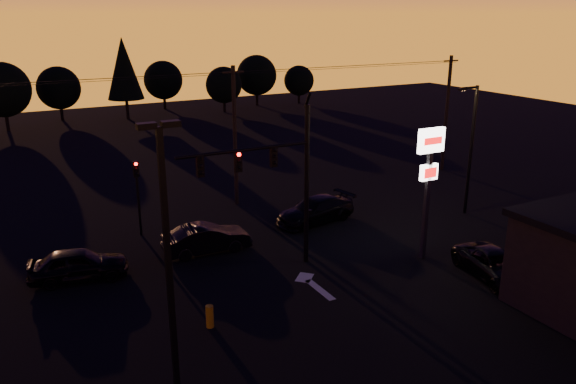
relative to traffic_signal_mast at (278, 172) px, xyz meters
The scene contains 22 objects.
ground 6.35m from the traffic_signal_mast, 88.59° to the right, with size 120.00×120.00×0.00m, color black.
lane_arrow 5.48m from the traffic_signal_mast, 75.57° to the right, with size 1.20×3.10×0.01m.
traffic_signal_mast is the anchor object (origin of this frame).
secondary_signal 9.19m from the traffic_signal_mast, 123.19° to the left, with size 0.30×0.31×4.35m.
parking_lot_light 10.19m from the traffic_signal_mast, 136.63° to the right, with size 1.25×0.30×9.14m.
pylon_sign 7.52m from the traffic_signal_mast, 19.36° to the right, with size 1.50×0.28×6.80m.
streetlight 14.10m from the traffic_signal_mast, ahead, with size 1.55×0.35×8.00m.
utility_pole_1 10.23m from the traffic_signal_mast, 78.16° to the left, with size 1.40×0.26×9.00m.
utility_pole_2 22.45m from the traffic_signal_mast, 26.47° to the left, with size 1.40×0.26×9.00m.
power_wires 10.85m from the traffic_signal_mast, 78.16° to the left, with size 36.00×1.22×0.07m.
bollard 7.59m from the traffic_signal_mast, 144.00° to the right, with size 0.32×0.32×0.95m, color #A3790A.
tree_2 45.11m from the traffic_signal_mast, 102.68° to the left, with size 5.77×5.78×7.26m.
tree_3 48.18m from the traffic_signal_mast, 94.65° to the left, with size 4.95×4.95×6.22m.
tree_4 45.12m from the traffic_signal_mast, 86.06° to the left, with size 4.18×4.18×9.50m.
tree_5 50.84m from the traffic_signal_mast, 79.69° to the left, with size 4.95×4.95×6.22m.
tree_6 46.55m from the traffic_signal_mast, 71.06° to the left, with size 4.54×4.54×5.71m.
tree_7 51.53m from the traffic_signal_mast, 65.83° to the left, with size 5.36×5.36×6.74m.
tree_8 53.43m from the traffic_signal_mast, 59.50° to the left, with size 4.12×4.12×5.19m.
car_left 10.37m from the traffic_signal_mast, 159.36° to the left, with size 1.82×4.52×1.54m, color black.
car_mid 5.98m from the traffic_signal_mast, 124.40° to the left, with size 1.59×4.57×1.50m, color black.
car_right 7.97m from the traffic_signal_mast, 43.25° to the left, with size 2.09×5.15×1.49m, color black.
suv_parked 11.28m from the traffic_signal_mast, 34.47° to the right, with size 2.20×4.76×1.32m, color black.
Camera 1 is at (-11.74, -18.62, 12.09)m, focal length 35.00 mm.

